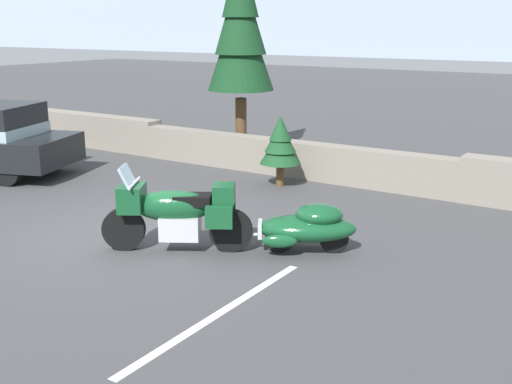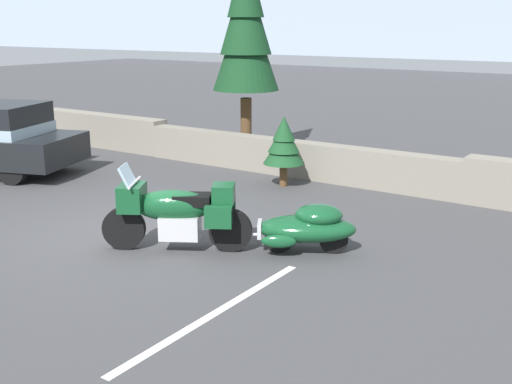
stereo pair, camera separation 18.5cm
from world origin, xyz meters
name	(u,v)px [view 1 (the left image)]	position (x,y,z in m)	size (l,w,h in m)	color
ground_plane	(126,236)	(0.00, 0.00, 0.00)	(80.00, 80.00, 0.00)	#424244
stone_guard_wall	(280,155)	(-0.17, 5.23, 0.44)	(24.00, 0.57, 0.92)	gray
touring_motorcycle	(176,212)	(1.16, -0.07, 0.62)	(2.06, 1.43, 1.33)	black
car_shaped_trailer	(308,226)	(2.88, 0.94, 0.41)	(2.08, 1.43, 0.76)	black
pine_tree_tall	(240,25)	(-1.96, 6.27, 3.36)	(1.67, 1.67, 5.37)	brown
pine_sapling_near	(280,142)	(0.42, 4.25, 0.95)	(0.87, 0.87, 1.52)	brown
parking_stripe_marker	(220,313)	(3.01, -1.50, 0.00)	(0.12, 3.60, 0.01)	silver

